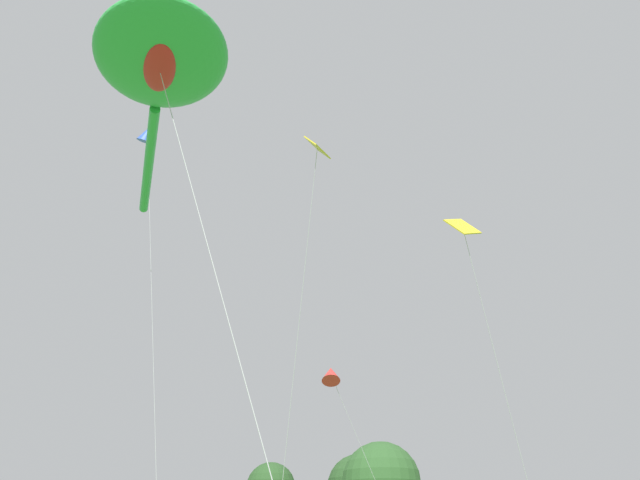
% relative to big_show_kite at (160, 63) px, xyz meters
% --- Properties ---
extents(big_show_kite, '(5.89, 13.65, 15.52)m').
position_rel_big_show_kite_xyz_m(big_show_kite, '(0.00, 0.00, 0.00)').
color(big_show_kite, green).
rests_on(big_show_kite, ground).
extents(small_kite_bird_shape, '(4.02, 1.99, 11.56)m').
position_rel_big_show_kite_xyz_m(small_kite_bird_shape, '(10.04, -0.73, -4.37)').
color(small_kite_bird_shape, yellow).
rests_on(small_kite_bird_shape, ground).
extents(small_kite_streamer_purple, '(5.12, 1.34, 9.46)m').
position_rel_big_show_kite_xyz_m(small_kite_streamer_purple, '(10.69, 11.11, -6.08)').
color(small_kite_streamer_purple, red).
rests_on(small_kite_streamer_purple, ground).
extents(small_kite_diamond_red, '(0.92, 4.32, 14.19)m').
position_rel_big_show_kite_xyz_m(small_kite_diamond_red, '(5.51, 0.99, -1.99)').
color(small_kite_diamond_red, yellow).
rests_on(small_kite_diamond_red, ground).
extents(small_kite_stunt_black, '(2.22, 5.02, 21.19)m').
position_rel_big_show_kite_xyz_m(small_kite_stunt_black, '(1.67, 13.23, 5.56)').
color(small_kite_stunt_black, blue).
rests_on(small_kite_stunt_black, ground).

